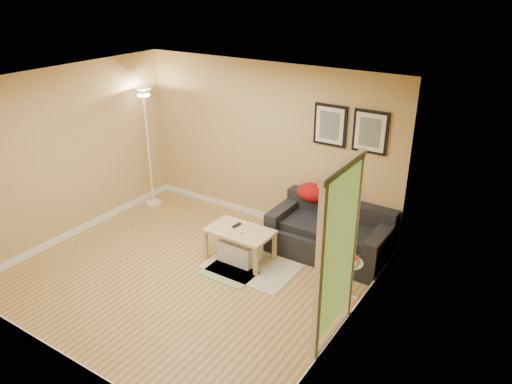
% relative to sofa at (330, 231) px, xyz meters
% --- Properties ---
extents(floor, '(4.50, 4.50, 0.00)m').
position_rel_sofa_xyz_m(floor, '(-1.38, -1.53, -0.38)').
color(floor, tan).
rests_on(floor, ground).
extents(ceiling, '(4.50, 4.50, 0.00)m').
position_rel_sofa_xyz_m(ceiling, '(-1.38, -1.53, 2.23)').
color(ceiling, white).
rests_on(ceiling, wall_back).
extents(wall_back, '(4.50, 0.00, 4.50)m').
position_rel_sofa_xyz_m(wall_back, '(-1.38, 0.47, 0.92)').
color(wall_back, tan).
rests_on(wall_back, ground).
extents(wall_front, '(4.50, 0.00, 4.50)m').
position_rel_sofa_xyz_m(wall_front, '(-1.38, -3.53, 0.92)').
color(wall_front, tan).
rests_on(wall_front, ground).
extents(wall_left, '(0.00, 4.00, 4.00)m').
position_rel_sofa_xyz_m(wall_left, '(-3.63, -1.53, 0.92)').
color(wall_left, tan).
rests_on(wall_left, ground).
extents(wall_right, '(0.00, 4.00, 4.00)m').
position_rel_sofa_xyz_m(wall_right, '(0.87, -1.53, 0.92)').
color(wall_right, tan).
rests_on(wall_right, ground).
extents(baseboard_back, '(4.50, 0.02, 0.10)m').
position_rel_sofa_xyz_m(baseboard_back, '(-1.38, 0.46, -0.33)').
color(baseboard_back, white).
rests_on(baseboard_back, ground).
extents(baseboard_front, '(4.50, 0.02, 0.10)m').
position_rel_sofa_xyz_m(baseboard_front, '(-1.38, -3.52, -0.33)').
color(baseboard_front, white).
rests_on(baseboard_front, ground).
extents(baseboard_left, '(0.02, 4.00, 0.10)m').
position_rel_sofa_xyz_m(baseboard_left, '(-3.62, -1.53, -0.33)').
color(baseboard_left, white).
rests_on(baseboard_left, ground).
extents(baseboard_right, '(0.02, 4.00, 0.10)m').
position_rel_sofa_xyz_m(baseboard_right, '(0.86, -1.53, -0.33)').
color(baseboard_right, white).
rests_on(baseboard_right, ground).
extents(sofa, '(1.70, 0.90, 0.75)m').
position_rel_sofa_xyz_m(sofa, '(0.00, 0.00, 0.00)').
color(sofa, black).
rests_on(sofa, ground).
extents(red_throw, '(0.48, 0.36, 0.28)m').
position_rel_sofa_xyz_m(red_throw, '(-0.46, 0.29, 0.40)').
color(red_throw, '#B61012').
rests_on(red_throw, sofa).
extents(plaid_throw, '(0.45, 0.32, 0.10)m').
position_rel_sofa_xyz_m(plaid_throw, '(-0.03, 0.27, 0.41)').
color(plaid_throw, tan).
rests_on(plaid_throw, sofa).
extents(framed_print_left, '(0.50, 0.04, 0.60)m').
position_rel_sofa_xyz_m(framed_print_left, '(-0.30, 0.45, 1.43)').
color(framed_print_left, black).
rests_on(framed_print_left, wall_back).
extents(framed_print_right, '(0.50, 0.04, 0.60)m').
position_rel_sofa_xyz_m(framed_print_right, '(0.30, 0.45, 1.43)').
color(framed_print_right, black).
rests_on(framed_print_right, wall_back).
extents(area_rug, '(1.25, 0.85, 0.01)m').
position_rel_sofa_xyz_m(area_rug, '(-0.76, -0.91, -0.37)').
color(area_rug, beige).
rests_on(area_rug, ground).
extents(green_runner, '(0.70, 0.50, 0.01)m').
position_rel_sofa_xyz_m(green_runner, '(-0.92, -1.21, -0.37)').
color(green_runner, '#668C4C').
rests_on(green_runner, ground).
extents(coffee_table, '(0.97, 0.64, 0.46)m').
position_rel_sofa_xyz_m(coffee_table, '(-1.02, -0.81, -0.14)').
color(coffee_table, '#D8B984').
rests_on(coffee_table, ground).
extents(remote_control, '(0.07, 0.16, 0.02)m').
position_rel_sofa_xyz_m(remote_control, '(-1.13, -0.73, 0.10)').
color(remote_control, black).
rests_on(remote_control, coffee_table).
extents(tape_roll, '(0.07, 0.07, 0.03)m').
position_rel_sofa_xyz_m(tape_roll, '(-0.96, -0.86, 0.10)').
color(tape_roll, yellow).
rests_on(tape_roll, coffee_table).
extents(storage_bin, '(0.54, 0.40, 0.33)m').
position_rel_sofa_xyz_m(storage_bin, '(-0.99, -0.86, -0.21)').
color(storage_bin, white).
rests_on(storage_bin, ground).
extents(side_table, '(0.33, 0.33, 0.50)m').
position_rel_sofa_xyz_m(side_table, '(0.64, -0.80, -0.12)').
color(side_table, white).
rests_on(side_table, ground).
extents(book_stack, '(0.21, 0.24, 0.07)m').
position_rel_sofa_xyz_m(book_stack, '(0.65, -0.81, 0.16)').
color(book_stack, teal).
rests_on(book_stack, side_table).
extents(floor_lamp, '(0.27, 0.27, 2.07)m').
position_rel_sofa_xyz_m(floor_lamp, '(-3.38, -0.13, 0.60)').
color(floor_lamp, white).
rests_on(floor_lamp, ground).
extents(doorway, '(0.12, 1.01, 2.13)m').
position_rel_sofa_xyz_m(doorway, '(0.82, -1.68, 0.65)').
color(doorway, white).
rests_on(doorway, ground).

